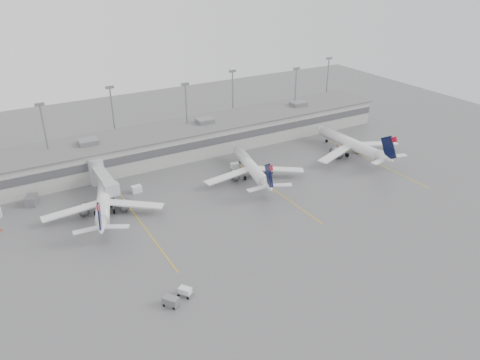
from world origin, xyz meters
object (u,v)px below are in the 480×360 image
jet_far_right (353,144)px  baggage_tug (185,292)px  jet_mid_left (103,202)px  jet_mid_right (252,168)px

jet_far_right → baggage_tug: (-69.45, -33.74, -2.74)m
jet_mid_left → jet_mid_right: size_ratio=0.98×
jet_mid_left → jet_far_right: 73.84m
jet_mid_right → jet_far_right: size_ratio=0.91×
jet_mid_right → baggage_tug: 49.52m
jet_mid_left → jet_far_right: size_ratio=0.89×
jet_mid_left → jet_mid_right: 39.47m
jet_mid_right → baggage_tug: jet_mid_right is taller
jet_far_right → baggage_tug: 77.26m
jet_mid_right → jet_far_right: (34.35, -1.11, 0.26)m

